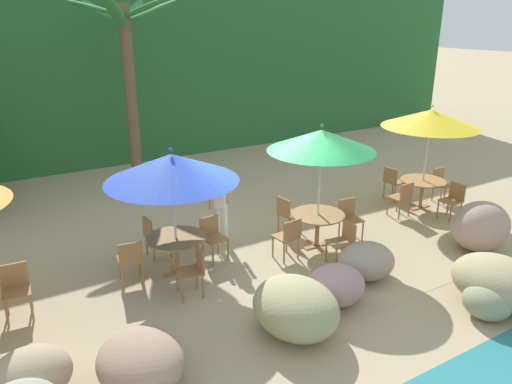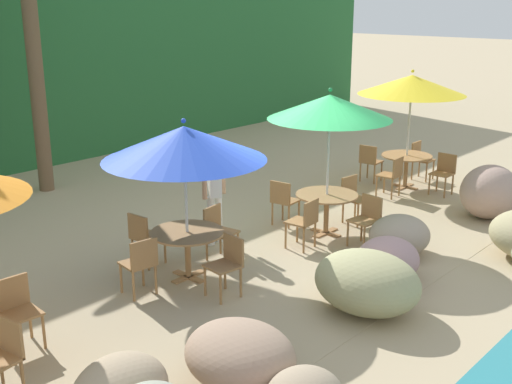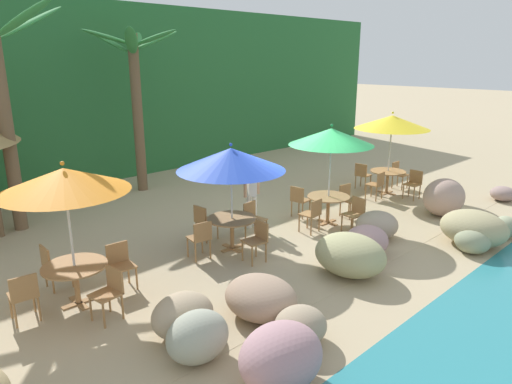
% 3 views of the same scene
% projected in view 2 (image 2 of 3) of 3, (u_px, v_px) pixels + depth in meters
% --- Properties ---
extents(ground_plane, '(120.00, 120.00, 0.00)m').
position_uv_depth(ground_plane, '(272.00, 251.00, 10.75)').
color(ground_plane, tan).
extents(terrace_deck, '(18.00, 5.20, 0.01)m').
position_uv_depth(terrace_deck, '(272.00, 251.00, 10.75)').
color(terrace_deck, tan).
rests_on(terrace_deck, ground).
extents(rock_seawall, '(15.24, 3.42, 1.02)m').
position_uv_depth(rock_seawall, '(368.00, 298.00, 8.21)').
color(rock_seawall, tan).
rests_on(rock_seawall, ground).
extents(chair_orange_seaward, '(0.45, 0.46, 0.87)m').
position_uv_depth(chair_orange_seaward, '(17.00, 307.00, 7.68)').
color(chair_orange_seaward, '#9E7042').
rests_on(chair_orange_seaward, ground).
extents(chair_orange_right, '(0.49, 0.48, 0.87)m').
position_uv_depth(chair_orange_right, '(2.00, 354.00, 6.67)').
color(chair_orange_right, '#9E7042').
rests_on(chair_orange_right, ground).
extents(umbrella_blue, '(2.37, 2.37, 2.43)m').
position_uv_depth(umbrella_blue, '(184.00, 143.00, 9.13)').
color(umbrella_blue, silver).
rests_on(umbrella_blue, ground).
extents(dining_table_blue, '(1.10, 1.10, 0.74)m').
position_uv_depth(dining_table_blue, '(187.00, 239.00, 9.55)').
color(dining_table_blue, '#A37547').
rests_on(dining_table_blue, ground).
extents(chair_blue_seaward, '(0.47, 0.48, 0.87)m').
position_uv_depth(chair_blue_seaward, '(218.00, 229.00, 10.30)').
color(chair_blue_seaward, '#9E7042').
rests_on(chair_blue_seaward, ground).
extents(chair_blue_inland, '(0.46, 0.45, 0.87)m').
position_uv_depth(chair_blue_inland, '(144.00, 235.00, 10.01)').
color(chair_blue_inland, '#9E7042').
rests_on(chair_blue_inland, ground).
extents(chair_blue_left, '(0.48, 0.48, 0.87)m').
position_uv_depth(chair_blue_left, '(141.00, 262.00, 8.99)').
color(chair_blue_left, '#9E7042').
rests_on(chair_blue_left, ground).
extents(chair_blue_right, '(0.48, 0.47, 0.87)m').
position_uv_depth(chair_blue_right, '(228.00, 261.00, 9.02)').
color(chair_blue_right, '#9E7042').
rests_on(chair_blue_right, ground).
extents(umbrella_green, '(2.14, 2.14, 2.61)m').
position_uv_depth(umbrella_green, '(330.00, 107.00, 10.90)').
color(umbrella_green, silver).
rests_on(umbrella_green, ground).
extents(dining_table_green, '(1.10, 1.10, 0.74)m').
position_uv_depth(dining_table_green, '(327.00, 201.00, 11.38)').
color(dining_table_green, '#A37547').
rests_on(dining_table_green, ground).
extents(chair_green_seaward, '(0.46, 0.47, 0.87)m').
position_uv_depth(chair_green_seaward, '(353.00, 196.00, 12.02)').
color(chair_green_seaward, '#9E7042').
rests_on(chair_green_seaward, ground).
extents(chair_green_inland, '(0.48, 0.47, 0.87)m').
position_uv_depth(chair_green_inland, '(283.00, 199.00, 11.80)').
color(chair_green_inland, '#9E7042').
rests_on(chair_green_inland, ground).
extents(chair_green_left, '(0.46, 0.47, 0.87)m').
position_uv_depth(chair_green_left, '(305.00, 220.00, 10.70)').
color(chair_green_left, '#9E7042').
rests_on(chair_green_left, ground).
extents(chair_green_right, '(0.48, 0.47, 0.87)m').
position_uv_depth(chair_green_right, '(367.00, 217.00, 10.84)').
color(chair_green_right, '#9E7042').
rests_on(chair_green_right, ground).
extents(umbrella_yellow, '(2.29, 2.29, 2.60)m').
position_uv_depth(umbrella_yellow, '(412.00, 85.00, 13.71)').
color(umbrella_yellow, silver).
rests_on(umbrella_yellow, ground).
extents(dining_table_yellow, '(1.10, 1.10, 0.74)m').
position_uv_depth(dining_table_yellow, '(407.00, 161.00, 14.19)').
color(dining_table_yellow, '#A37547').
rests_on(dining_table_yellow, ground).
extents(chair_yellow_seaward, '(0.43, 0.44, 0.87)m').
position_uv_depth(chair_yellow_seaward, '(420.00, 157.00, 14.90)').
color(chair_yellow_seaward, '#9E7042').
rests_on(chair_yellow_seaward, ground).
extents(chair_yellow_inland, '(0.46, 0.45, 0.87)m').
position_uv_depth(chair_yellow_inland, '(370.00, 160.00, 14.64)').
color(chair_yellow_inland, '#9E7042').
rests_on(chair_yellow_inland, ground).
extents(chair_yellow_left, '(0.45, 0.46, 0.87)m').
position_uv_depth(chair_yellow_left, '(393.00, 174.00, 13.52)').
color(chair_yellow_left, '#9E7042').
rests_on(chair_yellow_left, ground).
extents(chair_yellow_right, '(0.43, 0.42, 0.87)m').
position_uv_depth(chair_yellow_right, '(444.00, 171.00, 13.75)').
color(chair_yellow_right, '#9E7042').
rests_on(chair_yellow_right, ground).
extents(palm_tree_second, '(3.02, 2.75, 5.05)m').
position_uv_depth(palm_tree_second, '(32.00, 29.00, 13.20)').
color(palm_tree_second, brown).
rests_on(palm_tree_second, ground).
extents(waiter_in_white, '(0.52, 0.39, 1.70)m').
position_uv_depth(waiter_in_white, '(214.00, 188.00, 10.81)').
color(waiter_in_white, white).
rests_on(waiter_in_white, ground).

